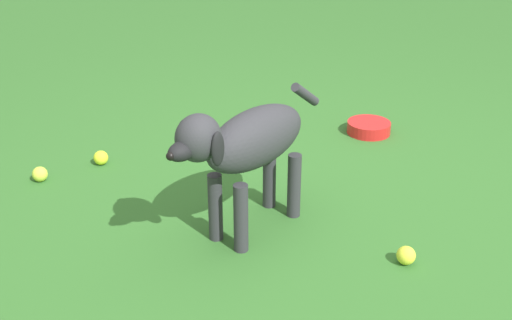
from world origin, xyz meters
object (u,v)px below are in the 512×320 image
object	(u,v)px
tennis_ball_2	(101,158)
tennis_ball_3	(198,145)
tennis_ball_0	(40,174)
water_bowl	(369,128)
tennis_ball_1	(406,255)
dog	(248,144)

from	to	relation	value
tennis_ball_2	tennis_ball_3	size ratio (longest dim) A/B	1.00
tennis_ball_0	tennis_ball_3	size ratio (longest dim) A/B	1.00
tennis_ball_3	water_bowl	size ratio (longest dim) A/B	0.30
tennis_ball_1	tennis_ball_3	bearing A→B (deg)	-123.98
tennis_ball_1	tennis_ball_3	distance (m)	1.22
tennis_ball_2	tennis_ball_3	world-z (taller)	same
dog	tennis_ball_1	xyz separation A→B (m)	(0.05, 0.58, -0.33)
tennis_ball_2	water_bowl	bearing A→B (deg)	121.68
tennis_ball_0	water_bowl	bearing A→B (deg)	125.15
dog	tennis_ball_2	bearing A→B (deg)	-91.12
tennis_ball_3	water_bowl	bearing A→B (deg)	120.45
dog	tennis_ball_3	size ratio (longest dim) A/B	11.36
tennis_ball_1	tennis_ball_2	world-z (taller)	same
dog	tennis_ball_0	world-z (taller)	dog
tennis_ball_3	tennis_ball_1	bearing A→B (deg)	56.02
tennis_ball_0	tennis_ball_2	world-z (taller)	same
tennis_ball_0	tennis_ball_1	size ratio (longest dim) A/B	1.00
tennis_ball_0	tennis_ball_3	xyz separation A→B (m)	(-0.48, 0.55, 0.00)
dog	tennis_ball_2	distance (m)	0.95
tennis_ball_0	tennis_ball_1	xyz separation A→B (m)	(0.21, 1.57, 0.00)
tennis_ball_1	tennis_ball_2	bearing A→B (deg)	-107.07
dog	tennis_ball_3	world-z (taller)	dog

